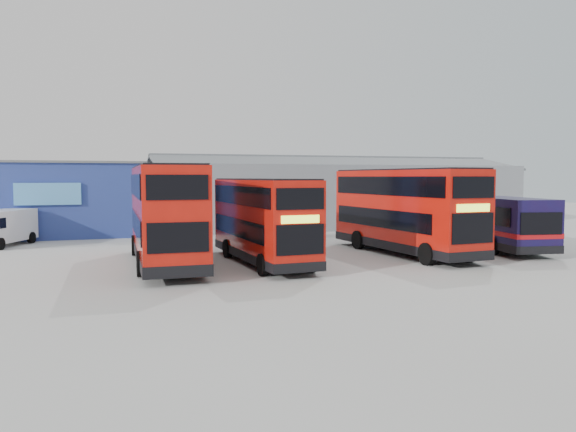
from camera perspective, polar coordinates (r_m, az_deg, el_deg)
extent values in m
plane|color=#AAAAA5|center=(27.16, 5.19, -4.66)|extent=(120.00, 120.00, 0.00)
cube|color=navy|center=(42.76, -22.73, 1.57)|extent=(12.00, 8.00, 5.00)
cube|color=slate|center=(42.74, -22.82, 4.99)|extent=(12.30, 8.30, 0.15)
cube|color=#51A0E6|center=(38.66, -23.20, 2.07)|extent=(3.96, 0.15, 1.40)
cube|color=gray|center=(48.42, 4.42, 2.12)|extent=(30.00, 12.00, 5.00)
cube|color=slate|center=(45.84, 5.80, 5.44)|extent=(30.50, 6.33, 1.29)
cube|color=slate|center=(50.99, 3.22, 5.31)|extent=(30.50, 6.33, 1.29)
cube|color=red|center=(26.35, -12.39, 0.34)|extent=(2.77, 10.83, 4.16)
cube|color=black|center=(26.54, -12.33, -3.71)|extent=(2.82, 10.87, 0.46)
cube|color=black|center=(26.13, -9.44, -0.73)|extent=(0.23, 9.14, 0.98)
cube|color=black|center=(25.90, -15.17, -0.86)|extent=(0.23, 9.14, 0.98)
cube|color=black|center=(26.45, -9.61, 3.11)|extent=(0.25, 10.17, 0.98)
cube|color=black|center=(26.23, -15.27, 3.02)|extent=(0.25, 10.17, 0.98)
cube|color=black|center=(31.78, -13.21, -0.13)|extent=(2.31, 0.10, 1.39)
cube|color=black|center=(31.70, -13.26, 3.20)|extent=(2.31, 0.10, 0.98)
cube|color=#BDDE2E|center=(31.74, -13.24, 1.53)|extent=(1.85, 0.08, 0.36)
cube|color=black|center=(21.03, -11.09, -2.17)|extent=(2.26, 0.09, 1.13)
cube|color=black|center=(20.92, -11.16, 2.87)|extent=(2.26, 0.09, 0.92)
cube|color=black|center=(26.31, -12.45, 4.91)|extent=(2.62, 10.68, 0.10)
cylinder|color=black|center=(30.36, -10.62, -2.78)|extent=(0.35, 1.07, 1.07)
cylinder|color=black|center=(30.18, -15.28, -2.89)|extent=(0.35, 1.07, 1.07)
cylinder|color=black|center=(24.00, -8.81, -4.54)|extent=(0.35, 1.07, 1.07)
cylinder|color=black|center=(23.77, -14.72, -4.71)|extent=(0.35, 1.07, 1.07)
cube|color=red|center=(26.44, -2.63, -0.24)|extent=(2.68, 9.49, 3.63)
cube|color=black|center=(26.61, -2.62, -3.75)|extent=(2.72, 9.53, 0.40)
cube|color=black|center=(26.48, -5.21, -1.17)|extent=(0.42, 7.96, 0.85)
cube|color=black|center=(27.19, -0.59, -1.02)|extent=(0.42, 7.96, 0.85)
cube|color=black|center=(26.05, -5.01, 2.10)|extent=(0.47, 8.85, 0.85)
cube|color=black|center=(26.77, -0.33, 2.16)|extent=(0.47, 8.85, 0.85)
cube|color=black|center=(22.09, 1.26, -2.42)|extent=(2.01, 0.14, 1.21)
cube|color=black|center=(21.96, 1.27, 1.76)|extent=(2.01, 0.14, 0.85)
cube|color=#BDDE2E|center=(22.00, 1.28, -0.34)|extent=(1.61, 0.11, 0.31)
cube|color=black|center=(30.98, -5.40, -0.59)|extent=(1.97, 0.14, 0.98)
cube|color=black|center=(30.89, -5.41, 2.39)|extent=(1.97, 0.14, 0.81)
cube|color=black|center=(26.37, -2.64, 3.72)|extent=(2.54, 9.35, 0.09)
cylinder|color=black|center=(23.21, -2.57, -4.96)|extent=(0.33, 0.94, 0.93)
cylinder|color=black|center=(23.98, 2.32, -4.68)|extent=(0.33, 0.94, 0.93)
cylinder|color=black|center=(28.57, -6.18, -3.30)|extent=(0.33, 0.94, 0.93)
cylinder|color=black|center=(29.19, -2.10, -3.12)|extent=(0.33, 0.94, 0.93)
cube|color=red|center=(30.23, 11.69, 0.71)|extent=(3.30, 10.72, 4.07)
cube|color=black|center=(30.39, 11.64, -2.75)|extent=(3.35, 10.76, 0.45)
cube|color=black|center=(29.90, 9.22, -0.21)|extent=(0.73, 8.93, 0.96)
cube|color=black|center=(31.32, 13.19, -0.08)|extent=(0.73, 8.93, 0.96)
cube|color=black|center=(29.48, 9.67, 3.05)|extent=(0.80, 9.93, 0.96)
cube|color=black|center=(30.93, 13.68, 3.03)|extent=(0.80, 9.93, 0.96)
cube|color=black|center=(26.08, 18.26, -1.20)|extent=(2.26, 0.22, 1.36)
cube|color=black|center=(25.99, 18.35, 2.78)|extent=(2.26, 0.22, 0.96)
cube|color=#BDDE2E|center=(26.01, 18.32, 0.79)|extent=(1.81, 0.18, 0.35)
cube|color=black|center=(34.76, 6.74, 0.23)|extent=(2.21, 0.22, 1.11)
cube|color=black|center=(34.69, 6.76, 3.21)|extent=(2.21, 0.22, 0.91)
cube|color=black|center=(30.18, 11.75, 4.61)|extent=(3.14, 10.56, 0.10)
cylinder|color=black|center=(26.73, 13.95, -3.77)|extent=(0.40, 1.07, 1.05)
cylinder|color=black|center=(28.23, 17.89, -3.44)|extent=(0.40, 1.07, 1.05)
cylinder|color=black|center=(32.00, 7.16, -2.42)|extent=(0.40, 1.07, 1.05)
cylinder|color=black|center=(33.26, 10.77, -2.21)|extent=(0.40, 1.07, 1.05)
cube|color=#0F0D39|center=(34.42, 19.40, -0.27)|extent=(4.28, 11.12, 2.62)
cube|color=black|center=(34.52, 19.36, -2.14)|extent=(4.32, 11.17, 0.40)
cube|color=#B50D12|center=(34.45, 19.38, -1.05)|extent=(4.31, 11.16, 0.25)
cube|color=black|center=(34.74, 21.47, 0.41)|extent=(1.59, 8.96, 0.94)
cube|color=black|center=(33.56, 17.76, 0.38)|extent=(1.59, 8.96, 0.94)
cube|color=black|center=(39.29, 15.68, 0.56)|extent=(2.20, 0.43, 1.28)
cube|color=black|center=(29.72, 24.34, -0.71)|extent=(2.15, 0.42, 1.09)
cylinder|color=black|center=(38.46, 18.23, -1.52)|extent=(0.49, 1.07, 1.03)
cylinder|color=black|center=(37.45, 14.99, -1.60)|extent=(0.49, 1.07, 1.03)
cylinder|color=black|center=(32.48, 23.74, -2.65)|extent=(0.49, 1.07, 1.03)
cylinder|color=black|center=(31.28, 20.06, -2.79)|extent=(0.49, 1.07, 1.03)
cube|color=white|center=(36.96, -27.14, -0.91)|extent=(3.65, 5.19, 1.83)
cube|color=black|center=(35.11, -27.11, -0.67)|extent=(0.38, 0.82, 0.58)
cylinder|color=black|center=(35.17, -27.22, -2.54)|extent=(0.48, 0.73, 0.69)
cylinder|color=black|center=(38.90, -27.00, -1.95)|extent=(0.48, 0.73, 0.69)
cylinder|color=black|center=(37.97, -24.62, -2.01)|extent=(0.48, 0.73, 0.69)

